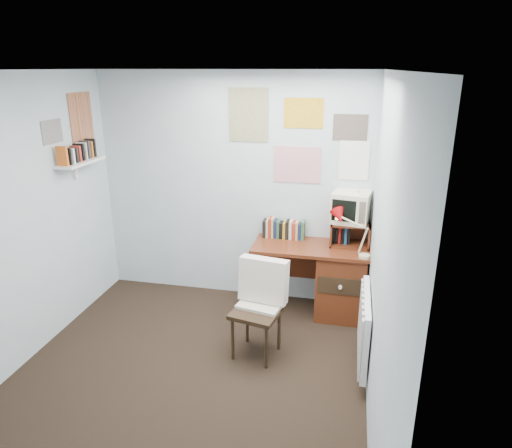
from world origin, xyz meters
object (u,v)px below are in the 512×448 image
(desk_lamp, at_px, (366,238))
(radiator, at_px, (365,327))
(crt_tv, at_px, (351,205))
(tv_riser, at_px, (350,233))
(desk_chair, at_px, (256,312))
(wall_shelf, at_px, (81,162))
(desk, at_px, (335,279))

(desk_lamp, height_order, radiator, desk_lamp)
(crt_tv, bearing_deg, tv_riser, -61.81)
(crt_tv, height_order, radiator, crt_tv)
(desk_chair, height_order, wall_shelf, wall_shelf)
(tv_riser, xyz_separation_m, crt_tv, (-0.01, 0.02, 0.30))
(desk, relative_size, radiator, 1.50)
(desk, bearing_deg, desk_chair, -126.20)
(wall_shelf, bearing_deg, desk_lamp, 3.49)
(tv_riser, distance_m, wall_shelf, 2.83)
(desk, bearing_deg, wall_shelf, -171.60)
(desk, distance_m, crt_tv, 0.80)
(desk_lamp, relative_size, tv_riser, 1.00)
(desk, height_order, desk_lamp, desk_lamp)
(crt_tv, relative_size, wall_shelf, 0.59)
(tv_riser, relative_size, wall_shelf, 0.65)
(desk, relative_size, desk_lamp, 2.99)
(crt_tv, bearing_deg, desk, -120.85)
(tv_riser, distance_m, crt_tv, 0.30)
(radiator, bearing_deg, desk, 107.24)
(desk, distance_m, tv_riser, 0.51)
(desk_lamp, bearing_deg, crt_tv, 112.21)
(tv_riser, height_order, radiator, tv_riser)
(desk_chair, xyz_separation_m, radiator, (0.95, -0.03, -0.01))
(tv_riser, relative_size, radiator, 0.50)
(desk, xyz_separation_m, desk_lamp, (0.27, -0.21, 0.56))
(radiator, bearing_deg, desk_chair, 178.45)
(desk_chair, distance_m, tv_riser, 1.36)
(desk, relative_size, desk_chair, 1.38)
(desk, xyz_separation_m, desk_chair, (-0.66, -0.90, 0.03))
(desk_lamp, bearing_deg, wall_shelf, -179.24)
(crt_tv, xyz_separation_m, radiator, (0.18, -1.06, -0.76))
(desk_lamp, xyz_separation_m, wall_shelf, (-2.84, -0.17, 0.66))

